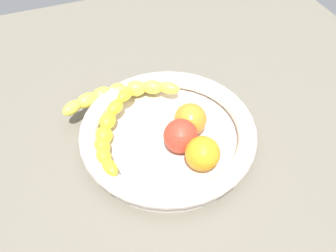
% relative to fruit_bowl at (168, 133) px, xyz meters
% --- Properties ---
extents(kitchen_counter, '(1.20, 1.20, 0.03)m').
position_rel_fruit_bowl_xyz_m(kitchen_counter, '(0.00, 0.00, -0.04)').
color(kitchen_counter, '#6B6658').
rests_on(kitchen_counter, ground).
extents(fruit_bowl, '(0.33, 0.33, 0.05)m').
position_rel_fruit_bowl_xyz_m(fruit_bowl, '(0.00, 0.00, 0.00)').
color(fruit_bowl, silver).
rests_on(fruit_bowl, kitchen_counter).
extents(banana_draped_left, '(0.08, 0.25, 0.04)m').
position_rel_fruit_bowl_xyz_m(banana_draped_left, '(-0.13, -0.06, 0.01)').
color(banana_draped_left, yellow).
rests_on(banana_draped_left, fruit_bowl).
extents(banana_draped_right, '(0.20, 0.11, 0.05)m').
position_rel_fruit_bowl_xyz_m(banana_draped_right, '(-0.03, -0.11, 0.02)').
color(banana_draped_right, yellow).
rests_on(banana_draped_right, fruit_bowl).
extents(orange_front, '(0.06, 0.06, 0.06)m').
position_rel_fruit_bowl_xyz_m(orange_front, '(0.00, 0.04, 0.02)').
color(orange_front, orange).
rests_on(orange_front, fruit_bowl).
extents(orange_mid_left, '(0.06, 0.06, 0.06)m').
position_rel_fruit_bowl_xyz_m(orange_mid_left, '(0.08, 0.03, 0.02)').
color(orange_mid_left, orange).
rests_on(orange_mid_left, fruit_bowl).
extents(tomato_red, '(0.06, 0.06, 0.06)m').
position_rel_fruit_bowl_xyz_m(tomato_red, '(0.03, 0.01, 0.02)').
color(tomato_red, red).
rests_on(tomato_red, fruit_bowl).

